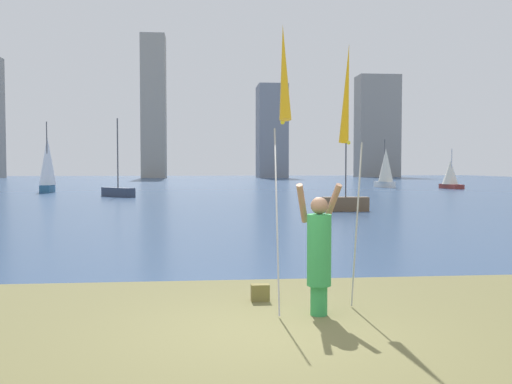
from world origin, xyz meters
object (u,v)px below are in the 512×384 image
(person, at_px, (319,251))
(bag, at_px, (260,293))
(kite_flag_right, at_px, (347,99))
(sailboat_8, at_px, (451,175))
(kite_flag_left, at_px, (284,79))
(sailboat_2, at_px, (48,165))
(sailboat_0, at_px, (346,203))
(sailboat_3, at_px, (386,167))
(sailboat_1, at_px, (118,191))

(person, height_order, bag, person)
(kite_flag_right, distance_m, sailboat_8, 49.71)
(kite_flag_left, bearing_deg, sailboat_2, 107.86)
(sailboat_0, distance_m, sailboat_3, 31.69)
(sailboat_1, xyz_separation_m, sailboat_8, (29.52, 12.02, 0.89))
(person, relative_size, kite_flag_left, 0.47)
(kite_flag_right, distance_m, sailboat_1, 33.80)
(kite_flag_right, xyz_separation_m, sailboat_3, (16.24, 47.93, -1.25))
(bag, xyz_separation_m, sailboat_3, (17.61, 47.74, 1.87))
(sailboat_0, bearing_deg, bag, -108.34)
(kite_flag_left, height_order, kite_flag_right, kite_flag_left)
(sailboat_1, height_order, sailboat_3, sailboat_1)
(person, relative_size, bag, 6.54)
(sailboat_1, xyz_separation_m, sailboat_2, (-6.64, 7.56, 1.84))
(kite_flag_left, xyz_separation_m, sailboat_0, (5.90, 19.76, -2.99))
(person, height_order, sailboat_0, sailboat_0)
(sailboat_2, bearing_deg, sailboat_1, -48.69)
(person, bearing_deg, sailboat_3, 80.65)
(person, relative_size, sailboat_0, 0.52)
(person, height_order, kite_flag_right, kite_flag_right)
(bag, xyz_separation_m, sailboat_0, (6.06, 18.28, 0.24))
(kite_flag_left, distance_m, sailboat_0, 20.84)
(person, xyz_separation_m, sailboat_0, (5.30, 19.25, -0.58))
(kite_flag_right, xyz_separation_m, sailboat_0, (4.70, 18.47, -2.89))
(sailboat_0, relative_size, sailboat_1, 0.68)
(bag, relative_size, sailboat_3, 0.06)
(sailboat_3, bearing_deg, sailboat_2, -166.07)
(person, relative_size, sailboat_1, 0.35)
(sailboat_0, xyz_separation_m, sailboat_8, (16.87, 26.28, 0.92))
(bag, relative_size, sailboat_1, 0.05)
(sailboat_0, bearing_deg, sailboat_1, 131.58)
(kite_flag_left, xyz_separation_m, sailboat_2, (-13.40, 41.58, -1.13))
(kite_flag_right, relative_size, sailboat_0, 1.09)
(kite_flag_left, distance_m, bag, 3.56)
(kite_flag_left, relative_size, sailboat_1, 0.75)
(kite_flag_right, bearing_deg, sailboat_8, 64.27)
(kite_flag_right, xyz_separation_m, bag, (-1.36, 0.19, -3.12))
(bag, distance_m, sailboat_8, 50.12)
(kite_flag_left, relative_size, sailboat_2, 0.71)
(kite_flag_left, distance_m, sailboat_1, 34.81)
(kite_flag_left, height_order, sailboat_3, sailboat_3)
(sailboat_0, xyz_separation_m, sailboat_3, (11.55, 29.46, 1.63))
(sailboat_2, xyz_separation_m, sailboat_3, (30.84, 7.65, -0.24))
(kite_flag_left, height_order, sailboat_1, sailboat_1)
(person, xyz_separation_m, sailboat_8, (22.16, 45.53, 0.34))
(person, height_order, sailboat_1, sailboat_1)
(bag, height_order, sailboat_1, sailboat_1)
(person, distance_m, sailboat_8, 50.64)
(sailboat_3, bearing_deg, kite_flag_right, -108.72)
(bag, height_order, sailboat_2, sailboat_2)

